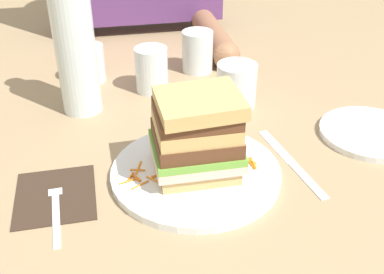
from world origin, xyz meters
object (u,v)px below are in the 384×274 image
object	(u,v)px
water_bottle	(75,46)
empty_tumbler_1	(152,70)
napkin_dark	(55,195)
juice_glass	(236,88)
fork	(55,203)
main_plate	(196,173)
knife	(293,163)
side_plate	(370,133)
sandwich	(196,135)
empty_tumbler_0	(197,51)
empty_tumbler_2	(88,63)

from	to	relation	value
water_bottle	empty_tumbler_1	xyz separation A→B (m)	(0.14, 0.06, -0.08)
napkin_dark	empty_tumbler_1	bearing A→B (deg)	59.82
juice_glass	fork	bearing A→B (deg)	-143.98
main_plate	water_bottle	world-z (taller)	water_bottle
main_plate	water_bottle	xyz separation A→B (m)	(-0.17, 0.25, 0.12)
knife	side_plate	world-z (taller)	side_plate
sandwich	juice_glass	distance (m)	0.25
empty_tumbler_1	side_plate	world-z (taller)	empty_tumbler_1
main_plate	knife	world-z (taller)	main_plate
knife	fork	bearing A→B (deg)	-175.35
main_plate	empty_tumbler_0	size ratio (longest dim) A/B	2.91
main_plate	fork	bearing A→B (deg)	-171.77
empty_tumbler_0	empty_tumbler_1	size ratio (longest dim) A/B	0.98
knife	empty_tumbler_1	bearing A→B (deg)	121.31
empty_tumbler_2	side_plate	size ratio (longest dim) A/B	0.44
fork	empty_tumbler_1	size ratio (longest dim) A/B	1.83
sandwich	fork	xyz separation A→B (m)	(-0.21, -0.03, -0.07)
napkin_dark	fork	distance (m)	0.02
napkin_dark	knife	world-z (taller)	same
knife	side_plate	xyz separation A→B (m)	(0.16, 0.06, 0.00)
main_plate	empty_tumbler_1	size ratio (longest dim) A/B	2.86
main_plate	sandwich	bearing A→B (deg)	-52.22
empty_tumbler_0	empty_tumbler_2	bearing A→B (deg)	-178.79
empty_tumbler_1	water_bottle	bearing A→B (deg)	-158.25
sandwich	main_plate	bearing A→B (deg)	127.78
main_plate	knife	distance (m)	0.16
napkin_dark	water_bottle	distance (m)	0.29
knife	side_plate	bearing A→B (deg)	18.70
main_plate	fork	world-z (taller)	main_plate
juice_glass	empty_tumbler_1	distance (m)	0.18
empty_tumbler_2	side_plate	bearing A→B (deg)	-34.22
juice_glass	knife	bearing A→B (deg)	-80.37
juice_glass	water_bottle	xyz separation A→B (m)	(-0.29, 0.04, 0.09)
juice_glass	water_bottle	size ratio (longest dim) A/B	0.30
sandwich	empty_tumbler_2	xyz separation A→B (m)	(-0.15, 0.38, -0.04)
main_plate	empty_tumbler_2	distance (m)	0.41
sandwich	juice_glass	xyz separation A→B (m)	(0.12, 0.21, -0.04)
water_bottle	empty_tumbler_2	size ratio (longest dim) A/B	3.69
juice_glass	empty_tumbler_2	world-z (taller)	juice_glass
empty_tumbler_2	water_bottle	bearing A→B (deg)	-96.22
fork	side_plate	xyz separation A→B (m)	(0.53, 0.09, 0.00)
napkin_dark	empty_tumbler_2	world-z (taller)	empty_tumbler_2
empty_tumbler_0	empty_tumbler_2	distance (m)	0.24
side_plate	napkin_dark	bearing A→B (deg)	-173.24
juice_glass	sandwich	bearing A→B (deg)	-119.94
juice_glass	empty_tumbler_1	bearing A→B (deg)	147.73
knife	empty_tumbler_2	bearing A→B (deg)	129.45
napkin_dark	fork	size ratio (longest dim) A/B	0.78
main_plate	juice_glass	bearing A→B (deg)	59.87
napkin_dark	side_plate	xyz separation A→B (m)	(0.53, 0.06, 0.00)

